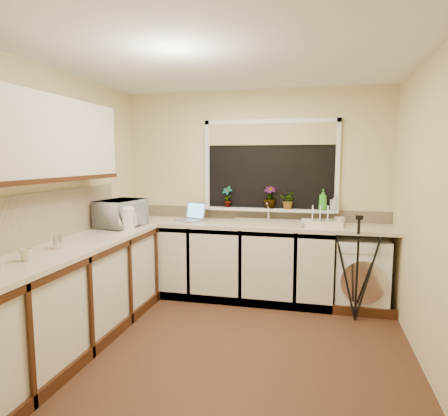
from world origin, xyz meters
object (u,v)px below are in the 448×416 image
kettle (127,219)px  plant_d (289,200)px  plant_c (270,197)px  soap_bottle_clear (335,202)px  cup_back (339,221)px  tripod (357,268)px  soap_bottle_green (323,200)px  plant_a (227,197)px  cup_left (26,255)px  laptop (192,216)px  dish_rack (322,223)px  washing_machine (361,273)px  microwave (121,213)px  steel_jar (58,242)px

kettle → plant_d: 1.86m
plant_c → soap_bottle_clear: size_ratio=1.47×
cup_back → soap_bottle_clear: bearing=108.7°
tripod → plant_c: bearing=122.8°
kettle → soap_bottle_green: 2.21m
kettle → soap_bottle_clear: 2.33m
tripod → cup_back: 0.63m
tripod → plant_a: plant_a is taller
kettle → cup_left: kettle is taller
soap_bottle_clear → cup_back: bearing=-71.3°
laptop → dish_rack: laptop is taller
washing_machine → soap_bottle_green: soap_bottle_green is taller
tripod → microwave: 2.55m
kettle → microwave: size_ratio=0.41×
tripod → cup_back: tripod is taller
plant_c → cup_back: plant_c is taller
dish_rack → kettle: bearing=-171.3°
laptop → tripod: (1.88, -0.41, -0.42)m
steel_jar → cup_back: (2.33, 1.72, -0.01)m
laptop → cup_back: size_ratio=3.01×
cup_left → washing_machine: bearing=39.0°
kettle → tripod: size_ratio=0.20×
kettle → plant_a: bearing=46.7°
washing_machine → plant_a: size_ratio=3.04×
washing_machine → microwave: size_ratio=1.47×
plant_c → plant_d: bearing=-3.0°
plant_a → soap_bottle_green: plant_a is taller
soap_bottle_green → cup_left: (-2.12, -2.26, -0.23)m
laptop → plant_c: size_ratio=1.41×
soap_bottle_clear → cup_left: size_ratio=1.91×
steel_jar → plant_a: 2.15m
steel_jar → microwave: bearing=90.2°
kettle → plant_d: plant_d is taller
plant_a → plant_c: plant_c is taller
plant_d → plant_a: bearing=178.8°
soap_bottle_green → plant_d: bearing=178.2°
steel_jar → cup_left: size_ratio=1.19×
tripod → microwave: microwave is taller
soap_bottle_clear → plant_c: bearing=179.6°
microwave → plant_c: (1.53, 0.78, 0.14)m
cup_left → soap_bottle_green: bearing=46.8°
laptop → kettle: 0.87m
laptop → soap_bottle_green: bearing=31.3°
microwave → washing_machine: bearing=-68.9°
plant_d → cup_back: 0.63m
plant_a → plant_c: 0.52m
plant_d → cup_back: bearing=-14.6°
plant_a → plant_d: size_ratio=1.24×
soap_bottle_clear → cup_left: 3.21m
plant_d → soap_bottle_clear: plant_d is taller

